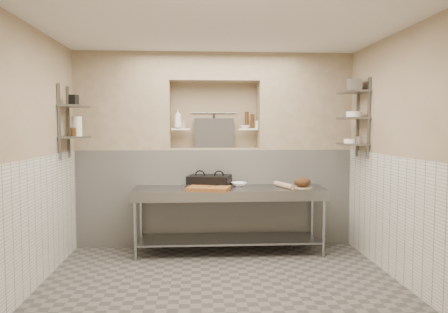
{
  "coord_description": "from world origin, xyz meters",
  "views": [
    {
      "loc": [
        -0.26,
        -4.72,
        1.73
      ],
      "look_at": [
        0.09,
        0.9,
        1.35
      ],
      "focal_mm": 35.0,
      "sensor_mm": 36.0,
      "label": 1
    }
  ],
  "objects": [
    {
      "name": "condiment_b",
      "position": [
        0.48,
        1.77,
        1.84
      ],
      "size": [
        0.06,
        0.06,
        0.25
      ],
      "primitive_type": "cylinder",
      "color": "#42250F",
      "rests_on": "alcove_shelf_right"
    },
    {
      "name": "bowl_right",
      "position": [
        1.84,
        1.1,
        1.54
      ],
      "size": [
        0.2,
        0.2,
        0.06
      ],
      "primitive_type": "cylinder",
      "color": "white",
      "rests_on": "wall_shelf_right_lower"
    },
    {
      "name": "knife_blade",
      "position": [
        0.01,
        1.06,
        0.95
      ],
      "size": [
        0.27,
        0.15,
        0.01
      ],
      "primitive_type": "cube",
      "rotation": [
        0.0,
        0.0,
        0.46
      ],
      "color": "gray",
      "rests_on": "cutting_board"
    },
    {
      "name": "canister_right",
      "position": [
        1.84,
        0.83,
        1.56
      ],
      "size": [
        0.1,
        0.1,
        0.1
      ],
      "primitive_type": "cylinder",
      "color": "gray",
      "rests_on": "wall_shelf_right_lower"
    },
    {
      "name": "bowl_alcove",
      "position": [
        0.45,
        1.74,
        1.74
      ],
      "size": [
        0.18,
        0.18,
        0.05
      ],
      "primitive_type": "imported",
      "rotation": [
        0.0,
        0.0,
        0.31
      ],
      "color": "white",
      "rests_on": "alcove_shelf_right"
    },
    {
      "name": "ceiling",
      "position": [
        0.0,
        0.0,
        2.85
      ],
      "size": [
        4.0,
        3.9,
        0.1
      ],
      "primitive_type": "cube",
      "color": "silver",
      "rests_on": "ground"
    },
    {
      "name": "condiment_a",
      "position": [
        0.57,
        1.76,
        1.82
      ],
      "size": [
        0.06,
        0.06,
        0.21
      ],
      "primitive_type": "cylinder",
      "color": "#42250F",
      "rests_on": "alcove_shelf_right"
    },
    {
      "name": "jug_left",
      "position": [
        -1.84,
        1.15,
        1.74
      ],
      "size": [
        0.13,
        0.13,
        0.26
      ],
      "primitive_type": "cylinder",
      "color": "white",
      "rests_on": "wall_shelf_left_lower"
    },
    {
      "name": "wall_left",
      "position": [
        -2.05,
        0.0,
        1.4
      ],
      "size": [
        0.1,
        3.9,
        2.8
      ],
      "primitive_type": "cube",
      "color": "tan",
      "rests_on": "ground"
    },
    {
      "name": "wall_shelf_right_lower",
      "position": [
        1.84,
        1.05,
        1.5
      ],
      "size": [
        0.3,
        0.5,
        0.02
      ],
      "primitive_type": "cube",
      "color": "slate",
      "rests_on": "wall_right"
    },
    {
      "name": "wainscot_right",
      "position": [
        1.99,
        0.0,
        0.7
      ],
      "size": [
        0.02,
        3.9,
        1.4
      ],
      "primitive_type": "cube",
      "color": "silver",
      "rests_on": "floor"
    },
    {
      "name": "basket_right",
      "position": [
        1.84,
        1.03,
        2.29
      ],
      "size": [
        0.25,
        0.28,
        0.15
      ],
      "primitive_type": "cube",
      "rotation": [
        0.0,
        0.0,
        -0.31
      ],
      "color": "gray",
      "rests_on": "wall_shelf_right_upper"
    },
    {
      "name": "cutting_board",
      "position": [
        -0.11,
        0.97,
        0.92
      ],
      "size": [
        0.61,
        0.5,
        0.05
      ],
      "primitive_type": "cube",
      "rotation": [
        0.0,
        0.0,
        -0.25
      ],
      "color": "brown",
      "rests_on": "prep_table"
    },
    {
      "name": "shelf_rail_left_a",
      "position": [
        -1.98,
        1.25,
        1.8
      ],
      "size": [
        0.03,
        0.03,
        0.95
      ],
      "primitive_type": "cube",
      "color": "slate",
      "rests_on": "wall_left"
    },
    {
      "name": "wall_right",
      "position": [
        2.05,
        0.0,
        1.4
      ],
      "size": [
        0.1,
        3.9,
        2.8
      ],
      "primitive_type": "cube",
      "color": "tan",
      "rests_on": "ground"
    },
    {
      "name": "jar_left",
      "position": [
        -1.84,
        0.97,
        1.67
      ],
      "size": [
        0.07,
        0.07,
        0.11
      ],
      "primitive_type": "cylinder",
      "color": "#42250F",
      "rests_on": "wall_shelf_left_lower"
    },
    {
      "name": "bread_board",
      "position": [
        1.17,
        1.1,
        0.91
      ],
      "size": [
        0.28,
        0.28,
        0.02
      ],
      "primitive_type": "cylinder",
      "color": "tan",
      "rests_on": "prep_table"
    },
    {
      "name": "wainscot_left",
      "position": [
        -1.99,
        0.0,
        0.7
      ],
      "size": [
        0.02,
        3.9,
        1.4
      ],
      "primitive_type": "cube",
      "color": "silver",
      "rests_on": "floor"
    },
    {
      "name": "shelf_rail_right_a",
      "position": [
        1.98,
        1.25,
        1.85
      ],
      "size": [
        0.03,
        0.03,
        1.05
      ],
      "primitive_type": "cube",
      "color": "slate",
      "rests_on": "wall_right"
    },
    {
      "name": "wall_back",
      "position": [
        0.0,
        2.0,
        1.4
      ],
      "size": [
        4.0,
        0.1,
        2.8
      ],
      "primitive_type": "cube",
      "color": "tan",
      "rests_on": "ground"
    },
    {
      "name": "shelf_rail_right_b",
      "position": [
        1.98,
        0.85,
        1.85
      ],
      "size": [
        0.03,
        0.03,
        1.05
      ],
      "primitive_type": "cube",
      "color": "slate",
      "rests_on": "wall_right"
    },
    {
      "name": "floor",
      "position": [
        0.0,
        0.0,
        -0.05
      ],
      "size": [
        4.0,
        3.9,
        0.1
      ],
      "primitive_type": "cube",
      "color": "#5D5853",
      "rests_on": "ground"
    },
    {
      "name": "utensil_rail",
      "position": [
        0.0,
        1.92,
        1.95
      ],
      "size": [
        0.7,
        0.02,
        0.02
      ],
      "primitive_type": "cylinder",
      "rotation": [
        0.0,
        1.57,
        0.0
      ],
      "color": "gray",
      "rests_on": "wall_back"
    },
    {
      "name": "bottle_soap",
      "position": [
        -0.54,
        1.7,
        1.85
      ],
      "size": [
        0.12,
        0.12,
        0.28
      ],
      "primitive_type": "imported",
      "rotation": [
        0.0,
        0.0,
        -0.13
      ],
      "color": "white",
      "rests_on": "alcove_shelf_left"
    },
    {
      "name": "alcove_shelf_right",
      "position": [
        0.5,
        1.75,
        1.7
      ],
      "size": [
        0.28,
        0.16,
        0.02
      ],
      "primitive_type": "cube",
      "color": "white",
      "rests_on": "backwall_lower"
    },
    {
      "name": "bread_loaf",
      "position": [
        1.17,
        1.1,
        0.98
      ],
      "size": [
        0.22,
        0.22,
        0.13
      ],
      "primitive_type": "ellipsoid",
      "color": "#4C2D19",
      "rests_on": "bread_board"
    },
    {
      "name": "hanging_steel",
      "position": [
        0.0,
        1.9,
        1.78
      ],
      "size": [
        0.02,
        0.02,
        0.3
      ],
      "primitive_type": "cylinder",
      "color": "black",
      "rests_on": "utensil_rail"
    },
    {
      "name": "wall_shelf_left_lower",
      "position": [
        -1.84,
        1.05,
        1.6
      ],
      "size": [
        0.3,
        0.5,
        0.02
      ],
      "primitive_type": "cube",
      "color": "slate",
      "rests_on": "wall_left"
    },
    {
      "name": "shelf_rail_left_b",
      "position": [
        -1.98,
        0.85,
        1.8
      ],
      "size": [
        0.03,
        0.03,
        0.95
      ],
      "primitive_type": "cube",
      "color": "slate",
      "rests_on": "wall_left"
    },
    {
      "name": "wall_shelf_left_upper",
      "position": [
        -1.84,
        1.05,
        2.0
      ],
      "size": [
        0.3,
        0.5,
        0.03
      ],
      "primitive_type": "cube",
      "color": "slate",
      "rests_on": "wall_left"
    },
    {
      "name": "splash_panel",
      "position": [
        0.0,
        1.85,
        1.64
      ],
      "size": [
        0.6,
        0.08,
        0.45
      ],
      "primitive_type": "cube",
      "rotation": [
        -0.14,
        0.0,
        0.0
      ],
      "color": "#383330",
      "rests_on": "alcove_sill"
    },
    {
      "name": "alcove_shelf_left",
      "position": [
        -0.5,
        1.75,
        1.7
      ],
      "size": [
        0.28,
        0.16,
        0.02
      ],
      "primitive_type": "cube",
      "color": "white",
      "rests_on": "backwall_lower"
    },
    {
      "name": "backwall_pillar_left",
      "position": [
        -1.33,
        1.75,
        2.1
      ],
      "size": [
        1.35,
        0.4,
        1.4
      ],
      "primitive_type": "cube",
      "color": "tan",
      "rests_on": "backwall_lower"
    },
    {
      "name": "wall_shelf_right_upper",
      "position": [
        1.84,
        1.05,
        2.2
      ],
      "size": [
        0.3,
        0.5,
        0.03
      ],
      "primitive_type": "cube",
      "color": "slate",
      "rests_on": "wall_right"
    },
    {
      "name": "mixing_bowl",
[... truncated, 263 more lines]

